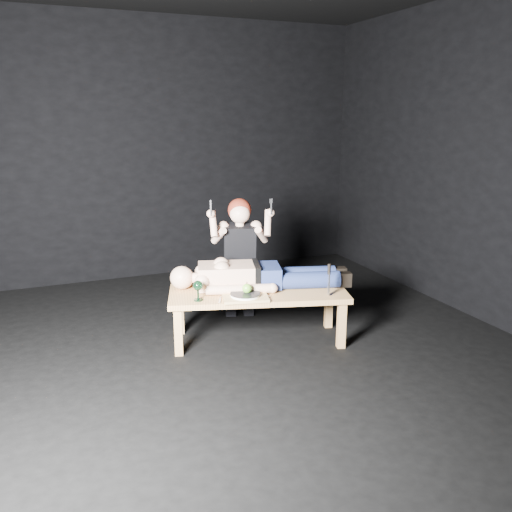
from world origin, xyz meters
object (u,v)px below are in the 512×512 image
carving_knife (329,280)px  lying_man (262,273)px  goblet (198,291)px  table (258,316)px  kneeling_woman (239,256)px  serving_tray (245,297)px

carving_knife → lying_man: bearing=150.1°
lying_man → goblet: 0.63m
table → lying_man: (0.08, 0.11, 0.35)m
lying_man → kneeling_woman: (-0.02, 0.49, 0.03)m
lying_man → serving_tray: 0.36m
lying_man → kneeling_woman: bearing=109.0°
table → kneeling_woman: bearing=101.1°
lying_man → kneeling_woman: size_ratio=1.22×
kneeling_woman → goblet: kneeling_woman is taller
carving_knife → table: bearing=162.6°
carving_knife → kneeling_woman: bearing=131.7°
table → serving_tray: serving_tray is taller
serving_tray → goblet: 0.39m
lying_man → goblet: bearing=-151.4°
serving_tray → goblet: goblet is taller
serving_tray → table: bearing=36.9°
serving_tray → kneeling_woman: bearing=73.1°
kneeling_woman → table: bearing=-77.9°
kneeling_woman → serving_tray: size_ratio=3.28×
kneeling_woman → serving_tray: bearing=-89.8°
goblet → lying_man: bearing=12.4°
kneeling_woman → carving_knife: 1.03m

